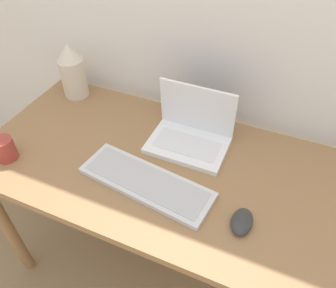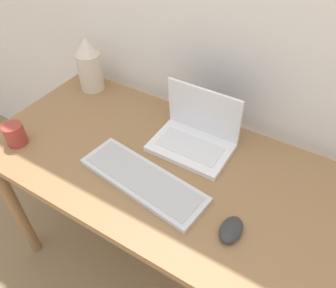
% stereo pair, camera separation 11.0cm
% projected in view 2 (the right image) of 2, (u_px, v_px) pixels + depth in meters
% --- Properties ---
extents(desk, '(1.48, 0.67, 0.75)m').
position_uv_depth(desk, '(176.00, 185.00, 1.22)').
color(desk, olive).
rests_on(desk, ground_plane).
extents(laptop, '(0.29, 0.21, 0.22)m').
position_uv_depth(laptop, '(195.00, 134.00, 1.22)').
color(laptop, white).
rests_on(laptop, desk).
extents(keyboard, '(0.48, 0.21, 0.02)m').
position_uv_depth(keyboard, '(143.00, 180.00, 1.11)').
color(keyboard, silver).
rests_on(keyboard, desk).
extents(mouse, '(0.06, 0.10, 0.03)m').
position_uv_depth(mouse, '(231.00, 230.00, 0.96)').
color(mouse, '#2D2D2D').
rests_on(mouse, desk).
extents(vase, '(0.11, 0.11, 0.25)m').
position_uv_depth(vase, '(89.00, 65.00, 1.45)').
color(vase, beige).
rests_on(vase, desk).
extents(mug, '(0.07, 0.07, 0.09)m').
position_uv_depth(mug, '(15.00, 134.00, 1.23)').
color(mug, '#9E382D').
rests_on(mug, desk).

